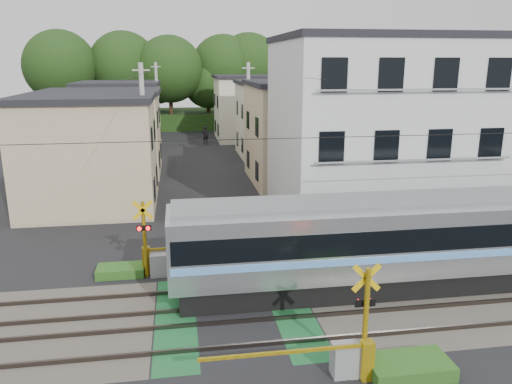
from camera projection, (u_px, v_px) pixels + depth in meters
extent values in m
plane|color=black|center=(235.00, 316.00, 16.24)|extent=(120.00, 120.00, 0.00)
cube|color=#47423A|center=(235.00, 316.00, 16.24)|extent=(120.00, 6.00, 0.00)
cube|color=black|center=(235.00, 316.00, 16.24)|extent=(5.20, 120.00, 0.00)
cube|color=#145126|center=(176.00, 320.00, 15.95)|extent=(1.30, 6.00, 0.00)
cube|color=#145126|center=(292.00, 311.00, 16.52)|extent=(1.30, 6.00, 0.00)
cube|color=#3F3833|center=(242.00, 346.00, 14.41)|extent=(120.00, 0.08, 0.14)
cube|color=#3F3833|center=(237.00, 322.00, 15.74)|extent=(120.00, 0.08, 0.14)
cube|color=#3F3833|center=(233.00, 307.00, 16.70)|extent=(120.00, 0.08, 0.14)
cube|color=#3F3833|center=(229.00, 289.00, 18.04)|extent=(120.00, 0.08, 0.14)
cube|color=black|center=(397.00, 277.00, 18.20)|extent=(15.75, 2.17, 0.82)
cube|color=black|center=(241.00, 291.00, 17.37)|extent=(2.19, 2.01, 0.55)
cube|color=silver|center=(400.00, 236.00, 17.80)|extent=(16.41, 2.55, 2.37)
cube|color=black|center=(401.00, 228.00, 17.73)|extent=(16.14, 2.59, 0.81)
cube|color=#5995E1|center=(399.00, 244.00, 17.88)|extent=(16.24, 2.58, 0.26)
cube|color=slate|center=(403.00, 201.00, 17.47)|extent=(16.08, 2.09, 0.22)
cube|color=black|center=(168.00, 238.00, 16.48)|extent=(0.10, 2.19, 1.42)
cylinder|color=yellow|center=(365.00, 322.00, 12.87)|extent=(0.14, 0.14, 3.00)
cube|color=yellow|center=(367.00, 278.00, 12.66)|extent=(0.77, 0.05, 0.77)
cube|color=yellow|center=(367.00, 278.00, 12.66)|extent=(0.77, 0.05, 0.77)
cube|color=black|center=(365.00, 303.00, 12.84)|extent=(0.55, 0.05, 0.20)
sphere|color=#FF0C07|center=(358.00, 302.00, 12.87)|extent=(0.16, 0.16, 0.16)
sphere|color=#FF0C07|center=(370.00, 301.00, 12.92)|extent=(0.16, 0.16, 0.16)
cube|color=gray|center=(345.00, 360.00, 13.06)|extent=(0.70, 0.50, 0.90)
cube|color=yellow|center=(367.00, 360.00, 12.87)|extent=(0.30, 0.30, 1.10)
cube|color=yellow|center=(282.00, 353.00, 12.42)|extent=(4.20, 0.08, 0.08)
cylinder|color=yellow|center=(145.00, 240.00, 18.85)|extent=(0.14, 0.14, 3.00)
cube|color=yellow|center=(143.00, 210.00, 18.45)|extent=(0.77, 0.05, 0.77)
cube|color=yellow|center=(143.00, 210.00, 18.45)|extent=(0.77, 0.05, 0.77)
cube|color=black|center=(144.00, 228.00, 18.63)|extent=(0.55, 0.05, 0.20)
sphere|color=#FF0C07|center=(139.00, 229.00, 18.55)|extent=(0.16, 0.16, 0.16)
sphere|color=#FF0C07|center=(148.00, 228.00, 18.60)|extent=(0.16, 0.16, 0.16)
cube|color=gray|center=(159.00, 265.00, 19.19)|extent=(0.70, 0.50, 0.90)
cube|color=yellow|center=(146.00, 261.00, 19.33)|extent=(0.30, 0.30, 1.10)
cube|color=yellow|center=(204.00, 247.00, 19.55)|extent=(4.20, 0.08, 0.08)
cube|color=silver|center=(378.00, 133.00, 25.46)|extent=(10.00, 8.00, 9.00)
cube|color=black|center=(384.00, 38.00, 24.29)|extent=(10.20, 8.16, 0.30)
cube|color=black|center=(329.00, 216.00, 21.81)|extent=(1.10, 0.06, 1.40)
cube|color=black|center=(382.00, 213.00, 22.18)|extent=(1.10, 0.06, 1.40)
cube|color=black|center=(433.00, 211.00, 22.55)|extent=(1.10, 0.06, 1.40)
cube|color=black|center=(483.00, 208.00, 22.92)|extent=(1.10, 0.06, 1.40)
cube|color=gray|center=(410.00, 226.00, 22.31)|extent=(9.00, 0.06, 0.08)
cube|color=black|center=(332.00, 148.00, 21.05)|extent=(1.10, 0.06, 1.40)
cube|color=black|center=(387.00, 146.00, 21.42)|extent=(1.10, 0.06, 1.40)
cube|color=black|center=(440.00, 145.00, 21.79)|extent=(1.10, 0.06, 1.40)
cube|color=black|center=(491.00, 144.00, 22.16)|extent=(1.10, 0.06, 1.40)
cube|color=gray|center=(415.00, 160.00, 21.55)|extent=(9.00, 0.06, 0.08)
cube|color=black|center=(334.00, 75.00, 20.30)|extent=(1.10, 0.06, 1.40)
cube|color=black|center=(391.00, 75.00, 20.66)|extent=(1.10, 0.06, 1.40)
cube|color=black|center=(446.00, 75.00, 21.03)|extent=(1.10, 0.06, 1.40)
cube|color=black|center=(499.00, 74.00, 21.40)|extent=(1.10, 0.06, 1.40)
cube|color=gray|center=(421.00, 90.00, 20.79)|extent=(9.00, 0.06, 0.08)
cube|color=#C1AD89|center=(90.00, 155.00, 27.89)|extent=(7.00, 7.00, 6.00)
cube|color=black|center=(85.00, 97.00, 27.09)|extent=(7.35, 7.35, 0.30)
cube|color=black|center=(155.00, 189.00, 27.17)|extent=(0.06, 1.00, 1.20)
cube|color=black|center=(157.00, 175.00, 30.52)|extent=(0.06, 1.00, 1.20)
cube|color=black|center=(152.00, 138.00, 26.47)|extent=(0.06, 1.00, 1.20)
cube|color=black|center=(155.00, 130.00, 29.81)|extent=(0.06, 1.00, 1.20)
cube|color=#C1AD89|center=(304.00, 135.00, 33.65)|extent=(7.00, 8.00, 6.50)
cube|color=black|center=(305.00, 83.00, 32.79)|extent=(7.35, 8.40, 0.30)
cube|color=black|center=(257.00, 171.00, 31.70)|extent=(0.06, 1.00, 1.20)
cube|color=black|center=(248.00, 159.00, 35.52)|extent=(0.06, 1.00, 1.20)
cube|color=black|center=(257.00, 127.00, 30.99)|extent=(0.06, 1.00, 1.20)
cube|color=black|center=(248.00, 120.00, 34.81)|extent=(0.06, 1.00, 1.20)
cube|color=#C1AD89|center=(103.00, 134.00, 36.44)|extent=(8.00, 7.00, 5.80)
cube|color=black|center=(100.00, 92.00, 35.67)|extent=(8.40, 7.35, 0.30)
cube|color=black|center=(160.00, 159.00, 35.78)|extent=(0.06, 1.00, 1.20)
cube|color=black|center=(161.00, 150.00, 39.12)|extent=(0.06, 1.00, 1.20)
cube|color=black|center=(158.00, 119.00, 35.07)|extent=(0.06, 1.00, 1.20)
cube|color=black|center=(159.00, 114.00, 38.41)|extent=(0.06, 1.00, 1.20)
cube|color=beige|center=(280.00, 120.00, 43.30)|extent=(7.00, 7.00, 6.20)
cube|color=black|center=(280.00, 82.00, 42.48)|extent=(7.35, 7.35, 0.30)
cube|color=black|center=(242.00, 145.00, 41.55)|extent=(0.06, 1.00, 1.20)
cube|color=black|center=(237.00, 139.00, 44.90)|extent=(0.06, 1.00, 1.20)
cube|color=black|center=(242.00, 111.00, 40.85)|extent=(0.06, 1.00, 1.20)
cube|color=black|center=(237.00, 108.00, 44.19)|extent=(0.06, 1.00, 1.20)
cube|color=beige|center=(120.00, 118.00, 46.00)|extent=(7.00, 8.00, 6.00)
cube|color=black|center=(118.00, 83.00, 45.21)|extent=(7.35, 8.40, 0.30)
cube|color=black|center=(159.00, 139.00, 45.05)|extent=(0.06, 1.00, 1.20)
cube|color=black|center=(161.00, 133.00, 48.87)|extent=(0.06, 1.00, 1.20)
cube|color=black|center=(158.00, 107.00, 44.34)|extent=(0.06, 1.00, 1.20)
cube|color=black|center=(159.00, 104.00, 48.17)|extent=(0.06, 1.00, 1.20)
cube|color=beige|center=(254.00, 109.00, 52.73)|extent=(8.00, 7.00, 6.40)
cube|color=black|center=(254.00, 77.00, 51.88)|extent=(8.40, 7.35, 0.30)
cube|color=black|center=(218.00, 130.00, 50.93)|extent=(0.06, 1.00, 1.20)
cube|color=black|center=(215.00, 126.00, 54.28)|extent=(0.06, 1.00, 1.20)
cube|color=black|center=(217.00, 102.00, 50.22)|extent=(0.06, 1.00, 1.20)
cube|color=black|center=(215.00, 100.00, 53.57)|extent=(0.06, 1.00, 1.20)
cube|color=#1D3913|center=(190.00, 119.00, 63.78)|extent=(40.00, 10.00, 2.00)
cylinder|color=#332114|center=(64.00, 108.00, 56.98)|extent=(0.50, 0.50, 5.78)
sphere|color=#1D3913|center=(60.00, 67.00, 55.81)|extent=(8.10, 8.10, 8.10)
cylinder|color=#332114|center=(101.00, 111.00, 62.32)|extent=(0.50, 0.50, 4.15)
sphere|color=#1D3913|center=(99.00, 84.00, 61.48)|extent=(5.81, 5.81, 5.81)
cylinder|color=#332114|center=(126.00, 106.00, 59.69)|extent=(0.50, 0.50, 5.80)
sphere|color=#1D3913|center=(124.00, 66.00, 58.51)|extent=(8.12, 8.12, 8.12)
cylinder|color=#332114|center=(158.00, 108.00, 62.83)|extent=(0.50, 0.50, 4.83)
sphere|color=#1D3913|center=(156.00, 76.00, 61.85)|extent=(6.76, 6.76, 6.76)
cylinder|color=#332114|center=(171.00, 108.00, 59.10)|extent=(0.50, 0.50, 5.54)
sphere|color=#1D3913|center=(169.00, 69.00, 57.98)|extent=(7.76, 7.76, 7.76)
cylinder|color=#332114|center=(209.00, 112.00, 61.43)|extent=(0.50, 0.50, 4.19)
sphere|color=#1D3913|center=(208.00, 84.00, 60.59)|extent=(5.86, 5.86, 5.86)
cylinder|color=#332114|center=(224.00, 105.00, 62.34)|extent=(0.50, 0.50, 5.67)
sphere|color=#1D3913|center=(224.00, 67.00, 61.19)|extent=(7.93, 7.93, 7.93)
cylinder|color=#332114|center=(249.00, 104.00, 63.11)|extent=(0.50, 0.50, 5.79)
sphere|color=#1D3913|center=(249.00, 66.00, 61.94)|extent=(8.10, 8.10, 8.10)
cylinder|color=#332114|center=(275.00, 106.00, 65.52)|extent=(0.50, 0.50, 4.80)
sphere|color=#1D3913|center=(276.00, 76.00, 64.55)|extent=(6.72, 6.72, 6.72)
cylinder|color=#332114|center=(301.00, 106.00, 63.51)|extent=(0.50, 0.50, 5.22)
sphere|color=#1D3913|center=(302.00, 72.00, 62.46)|extent=(7.31, 7.31, 7.31)
cube|color=black|center=(405.00, 136.00, 16.87)|extent=(60.00, 0.02, 0.02)
cylinder|color=#A5A5A0|center=(145.00, 138.00, 27.14)|extent=(0.26, 0.26, 8.00)
cube|color=#A5A5A0|center=(141.00, 70.00, 26.23)|extent=(0.90, 0.08, 0.08)
cylinder|color=#A5A5A0|center=(248.00, 118.00, 36.80)|extent=(0.26, 0.26, 8.00)
cube|color=#A5A5A0|center=(248.00, 68.00, 35.89)|extent=(0.90, 0.08, 0.08)
cylinder|color=#A5A5A0|center=(158.00, 106.00, 47.22)|extent=(0.26, 0.26, 8.00)
cube|color=#A5A5A0|center=(156.00, 67.00, 46.31)|extent=(0.90, 0.08, 0.08)
cube|color=black|center=(150.00, 71.00, 36.32)|extent=(0.02, 42.00, 0.02)
cube|color=black|center=(246.00, 70.00, 37.37)|extent=(0.02, 42.00, 0.02)
imported|color=black|center=(205.00, 135.00, 49.82)|extent=(0.79, 0.68, 1.84)
cube|color=#2D5E1E|center=(409.00, 367.00, 13.19)|extent=(2.20, 1.20, 0.40)
cube|color=#2D5E1E|center=(121.00, 271.00, 19.32)|extent=(1.80, 1.00, 0.36)
cube|color=#2D5E1E|center=(340.00, 265.00, 19.95)|extent=(1.50, 0.90, 0.30)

